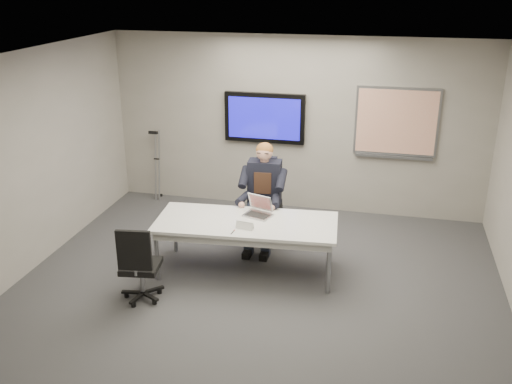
% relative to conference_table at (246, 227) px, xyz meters
% --- Properties ---
extents(floor, '(6.00, 6.00, 0.02)m').
position_rel_conference_table_xyz_m(floor, '(0.24, -0.68, -0.63)').
color(floor, '#3B3B3E').
rests_on(floor, ground).
extents(ceiling, '(6.00, 6.00, 0.02)m').
position_rel_conference_table_xyz_m(ceiling, '(0.24, -0.68, 2.17)').
color(ceiling, silver).
rests_on(ceiling, wall_back).
extents(wall_back, '(6.00, 0.02, 2.80)m').
position_rel_conference_table_xyz_m(wall_back, '(0.24, 2.32, 0.77)').
color(wall_back, gray).
rests_on(wall_back, ground).
extents(wall_front, '(6.00, 0.02, 2.80)m').
position_rel_conference_table_xyz_m(wall_front, '(0.24, -3.68, 0.77)').
color(wall_front, gray).
rests_on(wall_front, ground).
extents(wall_left, '(0.02, 6.00, 2.80)m').
position_rel_conference_table_xyz_m(wall_left, '(-2.76, -0.68, 0.77)').
color(wall_left, gray).
rests_on(wall_left, ground).
extents(conference_table, '(2.37, 1.14, 0.71)m').
position_rel_conference_table_xyz_m(conference_table, '(0.00, 0.00, 0.00)').
color(conference_table, silver).
rests_on(conference_table, ground).
extents(tv_display, '(1.30, 0.09, 0.80)m').
position_rel_conference_table_xyz_m(tv_display, '(-0.26, 2.27, 0.87)').
color(tv_display, black).
rests_on(tv_display, wall_back).
extents(whiteboard, '(1.25, 0.08, 1.10)m').
position_rel_conference_table_xyz_m(whiteboard, '(1.79, 2.29, 0.90)').
color(whiteboard, gray).
rests_on(whiteboard, wall_back).
extents(office_chair_far, '(0.65, 0.65, 1.15)m').
position_rel_conference_table_xyz_m(office_chair_far, '(0.02, 1.02, -0.27)').
color(office_chair_far, black).
rests_on(office_chair_far, ground).
extents(office_chair_near, '(0.53, 0.53, 0.99)m').
position_rel_conference_table_xyz_m(office_chair_near, '(-1.04, -0.99, -0.32)').
color(office_chair_near, black).
rests_on(office_chair_near, ground).
extents(seated_person, '(0.48, 0.81, 1.49)m').
position_rel_conference_table_xyz_m(seated_person, '(0.03, 0.74, -0.03)').
color(seated_person, '#212737').
rests_on(seated_person, office_chair_far).
extents(crutch, '(0.22, 0.44, 1.28)m').
position_rel_conference_table_xyz_m(crutch, '(-2.11, 2.15, -0.00)').
color(crutch, '#999BA0').
rests_on(crutch, ground).
extents(laptop, '(0.40, 0.42, 0.24)m').
position_rel_conference_table_xyz_m(laptop, '(0.11, 0.26, 0.14)').
color(laptop, '#B0B0B3').
rests_on(laptop, conference_table).
extents(name_tent, '(0.23, 0.09, 0.09)m').
position_rel_conference_table_xyz_m(name_tent, '(0.04, -0.22, 0.13)').
color(name_tent, silver).
rests_on(name_tent, conference_table).
extents(pen, '(0.02, 0.13, 0.01)m').
position_rel_conference_table_xyz_m(pen, '(-0.08, -0.36, 0.09)').
color(pen, black).
rests_on(pen, conference_table).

